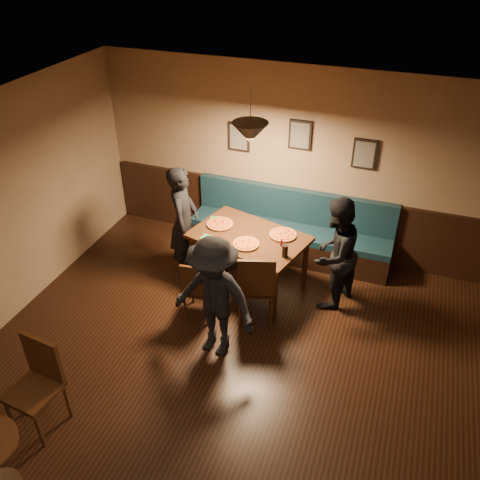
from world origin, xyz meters
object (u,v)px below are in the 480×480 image
Objects in this scene: booth_bench at (290,227)px; chair_near_right at (256,284)px; diner_front at (214,298)px; cafe_chair_far at (33,390)px; chair_near_left at (200,287)px; dining_table at (249,260)px; diner_right at (334,254)px; tabasco_bottle at (281,242)px; diner_left at (184,222)px; soda_glass at (285,251)px.

chair_near_right is at bearing -91.39° from booth_bench.
cafe_chair_far is (-1.27, -1.59, -0.27)m from diner_front.
diner_front reaches higher than chair_near_left.
diner_right is at bearing 14.54° from dining_table.
booth_bench reaches higher than tabasco_bottle.
diner_left is 2.95m from cafe_chair_far.
diner_left reaches higher than booth_bench.
diner_left is at bearing 136.85° from chair_near_right.
booth_bench is 1.81× the size of diner_left.
dining_table is at bearing 152.67° from soda_glass.
cafe_chair_far is (-1.57, -3.80, 0.01)m from booth_bench.
diner_left is at bearing -67.65° from diner_right.
dining_table is 0.70m from chair_near_right.
diner_left is at bearing 169.33° from soda_glass.
chair_near_right is 8.77× the size of tabasco_bottle.
soda_glass is (-0.57, -0.29, 0.10)m from diner_right.
diner_left is at bearing 177.00° from tabasco_bottle.
tabasco_bottle is (0.47, -0.09, 0.46)m from dining_table.
chair_near_left is at bearing -105.46° from cafe_chair_far.
booth_bench is at bearing 101.24° from soda_glass.
soda_glass is at bearing 32.14° from chair_near_right.
chair_near_left is 1.05m from diner_left.
diner_right is (2.11, 0.00, -0.04)m from diner_left.
booth_bench is 1.60m from diner_left.
diner_front is at bearing -108.73° from tabasco_bottle.
chair_near_left is 0.72m from chair_near_right.
booth_bench reaches higher than chair_near_left.
tabasco_bottle is at bearing -114.61° from cafe_chair_far.
diner_front is at bearing -155.54° from diner_left.
diner_left is at bearing 119.08° from chair_near_left.
booth_bench is 1.91× the size of diner_right.
diner_right is 1.53× the size of cafe_chair_far.
diner_right is 1.00× the size of diner_front.
diner_left is at bearing -164.34° from dining_table.
cafe_chair_far is at bearing -124.41° from soda_glass.
cafe_chair_far is (-1.54, -2.32, -0.00)m from chair_near_right.
soda_glass is at bearing -78.76° from booth_bench.
dining_table is 8.97× the size of soda_glass.
chair_near_right reaches higher than cafe_chair_far.
dining_table is 1.40m from diner_front.
diner_right is 0.65m from soda_glass.
diner_front is (-1.11, -1.34, 0.00)m from diner_right.
tabasco_bottle is at bearing 4.73° from dining_table.
cafe_chair_far is at bearing -141.18° from chair_near_right.
tabasco_bottle reaches higher than dining_table.
diner_left is 9.91× the size of soda_glass.
tabasco_bottle is (1.42, -0.07, 0.03)m from diner_left.
tabasco_bottle is (0.43, 1.26, 0.07)m from diner_front.
diner_front is (-0.27, -0.73, 0.27)m from chair_near_right.
chair_near_right is 0.82m from diner_front.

